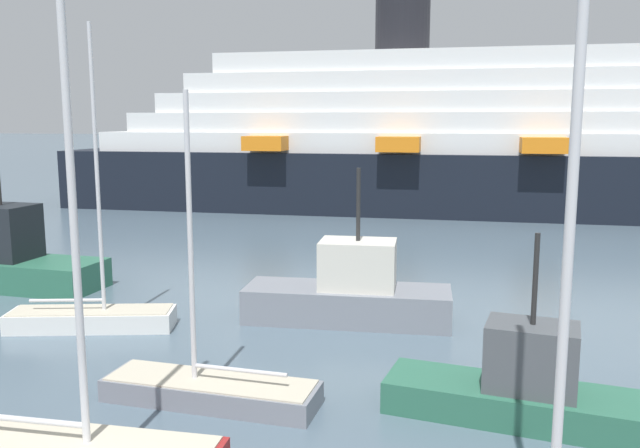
# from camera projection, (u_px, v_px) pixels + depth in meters

# --- Properties ---
(sailboat_2) EXTENTS (5.22, 1.52, 7.34)m
(sailboat_2) POSITION_uv_depth(u_px,v_px,m) (211.00, 387.00, 15.43)
(sailboat_2) COLOR gray
(sailboat_2) RESTS_ON ground_plane
(sailboat_3) EXTENTS (5.40, 2.83, 9.61)m
(sailboat_3) POSITION_uv_depth(u_px,v_px,m) (92.00, 315.00, 20.90)
(sailboat_3) COLOR white
(sailboat_3) RESTS_ON ground_plane
(fishing_boat_0) EXTENTS (5.96, 2.37, 4.27)m
(fishing_boat_0) POSITION_uv_depth(u_px,v_px,m) (521.00, 387.00, 14.50)
(fishing_boat_0) COLOR #2D6B51
(fishing_boat_0) RESTS_ON ground_plane
(fishing_boat_1) EXTENTS (7.03, 2.86, 5.15)m
(fishing_boat_1) POSITION_uv_depth(u_px,v_px,m) (350.00, 293.00, 21.65)
(fishing_boat_1) COLOR gray
(fishing_boat_1) RESTS_ON ground_plane
(fishing_boat_2) EXTENTS (7.44, 2.63, 5.93)m
(fishing_boat_2) POSITION_uv_depth(u_px,v_px,m) (10.00, 259.00, 26.17)
(fishing_boat_2) COLOR #2D6B51
(fishing_boat_2) RESTS_ON ground_plane
(cruise_ship) EXTENTS (80.45, 15.57, 15.60)m
(cruise_ship) POSITION_uv_depth(u_px,v_px,m) (600.00, 144.00, 46.36)
(cruise_ship) COLOR black
(cruise_ship) RESTS_ON ground_plane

